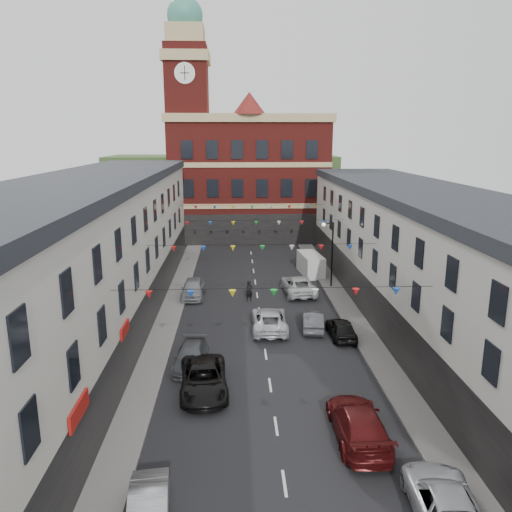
{
  "coord_description": "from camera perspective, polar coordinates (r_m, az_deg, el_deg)",
  "views": [
    {
      "loc": [
        -1.85,
        -28.96,
        13.32
      ],
      "look_at": [
        -0.21,
        9.43,
        4.1
      ],
      "focal_mm": 35.0,
      "sensor_mm": 36.0,
      "label": 1
    }
  ],
  "objects": [
    {
      "name": "pedestrian",
      "position": [
        41.35,
        -0.78,
        -4.04
      ],
      "size": [
        0.74,
        0.63,
        1.73
      ],
      "primitive_type": "imported",
      "rotation": [
        0.0,
        0.0,
        0.4
      ],
      "color": "black",
      "rests_on": "ground"
    },
    {
      "name": "street_lamp",
      "position": [
        44.78,
        8.42,
        1.2
      ],
      "size": [
        1.1,
        0.36,
        6.0
      ],
      "color": "black",
      "rests_on": "ground"
    },
    {
      "name": "distant_hill",
      "position": [
        91.37,
        -3.83,
        8.24
      ],
      "size": [
        40.0,
        14.0,
        10.0
      ],
      "primitive_type": "cube",
      "color": "#304B23",
      "rests_on": "ground"
    },
    {
      "name": "terrace_left",
      "position": [
        32.56,
        -20.14,
        -1.53
      ],
      "size": [
        8.4,
        56.0,
        10.7
      ],
      "color": "beige",
      "rests_on": "ground"
    },
    {
      "name": "terrace_right",
      "position": [
        33.99,
        21.29,
        -1.88
      ],
      "size": [
        8.4,
        56.0,
        9.7
      ],
      "color": "#BAB9AE",
      "rests_on": "ground"
    },
    {
      "name": "pavement_right",
      "position": [
        34.8,
        12.47,
        -9.22
      ],
      "size": [
        1.8,
        64.0,
        0.15
      ],
      "primitive_type": "cube",
      "color": "#605E5B",
      "rests_on": "ground"
    },
    {
      "name": "clock_tower",
      "position": [
        64.23,
        -7.76,
        14.81
      ],
      "size": [
        5.6,
        5.6,
        30.0
      ],
      "color": "maroon",
      "rests_on": "ground"
    },
    {
      "name": "car_left_d",
      "position": [
        30.38,
        -7.45,
        -11.3
      ],
      "size": [
        2.05,
        4.53,
        1.29
      ],
      "primitive_type": "imported",
      "rotation": [
        0.0,
        0.0,
        -0.06
      ],
      "color": "#484C51",
      "rests_on": "ground"
    },
    {
      "name": "car_right_b",
      "position": [
        20.84,
        20.76,
        -24.81
      ],
      "size": [
        2.72,
        5.14,
        1.38
      ],
      "primitive_type": "imported",
      "rotation": [
        0.0,
        0.0,
        3.05
      ],
      "color": "#B0B3B9",
      "rests_on": "ground"
    },
    {
      "name": "pavement_left",
      "position": [
        34.06,
        -10.94,
        -9.66
      ],
      "size": [
        1.8,
        64.0,
        0.15
      ],
      "primitive_type": "cube",
      "color": "#605E5B",
      "rests_on": "ground"
    },
    {
      "name": "car_left_e",
      "position": [
        42.77,
        -7.2,
        -3.67
      ],
      "size": [
        1.91,
        4.61,
        1.56
      ],
      "primitive_type": "imported",
      "rotation": [
        0.0,
        0.0,
        -0.01
      ],
      "color": "gray",
      "rests_on": "ground"
    },
    {
      "name": "moving_car",
      "position": [
        35.49,
        1.55,
        -7.29
      ],
      "size": [
        2.54,
        5.32,
        1.47
      ],
      "primitive_type": "imported",
      "rotation": [
        0.0,
        0.0,
        3.12
      ],
      "color": "silver",
      "rests_on": "ground"
    },
    {
      "name": "white_van",
      "position": [
        49.62,
        6.26,
        -0.94
      ],
      "size": [
        2.25,
        4.78,
        2.04
      ],
      "primitive_type": "cube",
      "rotation": [
        0.0,
        0.0,
        0.11
      ],
      "color": "white",
      "rests_on": "ground"
    },
    {
      "name": "car_left_b",
      "position": [
        19.81,
        -12.2,
        -26.62
      ],
      "size": [
        1.81,
        4.08,
        1.3
      ],
      "primitive_type": "imported",
      "rotation": [
        0.0,
        0.0,
        0.11
      ],
      "color": "#9C9FA3",
      "rests_on": "ground"
    },
    {
      "name": "car_left_c",
      "position": [
        27.51,
        -6.0,
        -13.8
      ],
      "size": [
        2.87,
        5.52,
        1.49
      ],
      "primitive_type": "imported",
      "rotation": [
        0.0,
        0.0,
        0.08
      ],
      "color": "black",
      "rests_on": "ground"
    },
    {
      "name": "civic_building",
      "position": [
        67.14,
        -0.88,
        9.06
      ],
      "size": [
        20.6,
        13.3,
        18.5
      ],
      "color": "maroon",
      "rests_on": "ground"
    },
    {
      "name": "car_right_e",
      "position": [
        35.84,
        6.51,
        -7.29
      ],
      "size": [
        1.85,
        4.13,
        1.32
      ],
      "primitive_type": "imported",
      "rotation": [
        0.0,
        0.0,
        3.02
      ],
      "color": "#484A4F",
      "rests_on": "ground"
    },
    {
      "name": "ground",
      "position": [
        31.93,
        1.11,
        -11.17
      ],
      "size": [
        160.0,
        160.0,
        0.0
      ],
      "primitive_type": "plane",
      "color": "black",
      "rests_on": "ground"
    },
    {
      "name": "car_right_c",
      "position": [
        24.05,
        11.61,
        -18.21
      ],
      "size": [
        2.27,
        5.48,
        1.59
      ],
      "primitive_type": "imported",
      "rotation": [
        0.0,
        0.0,
        3.13
      ],
      "color": "#4E0F10",
      "rests_on": "ground"
    },
    {
      "name": "car_right_f",
      "position": [
        43.58,
        4.85,
        -3.31
      ],
      "size": [
        2.88,
        5.66,
        1.53
      ],
      "primitive_type": "imported",
      "rotation": [
        0.0,
        0.0,
        3.2
      ],
      "color": "silver",
      "rests_on": "ground"
    },
    {
      "name": "car_right_d",
      "position": [
        34.63,
        9.71,
        -8.15
      ],
      "size": [
        1.68,
        3.95,
        1.33
      ],
      "primitive_type": "imported",
      "rotation": [
        0.0,
        0.0,
        3.17
      ],
      "color": "black",
      "rests_on": "ground"
    }
  ]
}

